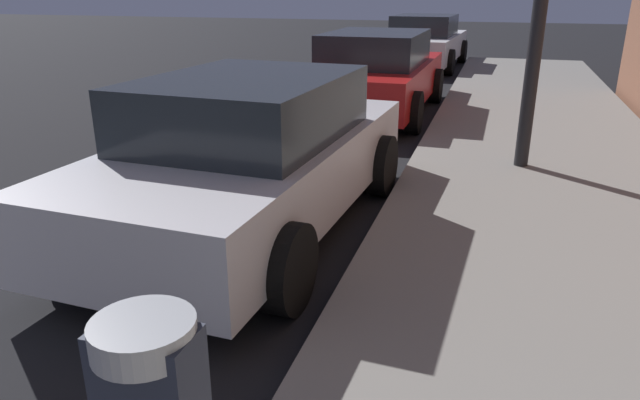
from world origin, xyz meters
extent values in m
cube|color=#232838|center=(4.40, 0.20, 1.44)|extent=(0.19, 0.11, 0.30)
cylinder|color=#999EA5|center=(4.40, 0.20, 1.58)|extent=(0.19, 0.19, 0.06)
cube|color=black|center=(4.35, 0.20, 1.48)|extent=(0.01, 0.08, 0.11)
cube|color=#B7B7BF|center=(2.85, 4.19, 0.57)|extent=(2.01, 4.31, 0.64)
cube|color=#1E2328|center=(2.85, 4.18, 1.15)|extent=(1.69, 2.23, 0.56)
cylinder|color=black|center=(2.01, 5.55, 0.33)|extent=(0.25, 0.67, 0.66)
cylinder|color=black|center=(3.83, 5.45, 0.33)|extent=(0.25, 0.67, 0.66)
cylinder|color=black|center=(1.87, 2.93, 0.33)|extent=(0.25, 0.67, 0.66)
cylinder|color=black|center=(3.69, 2.84, 0.33)|extent=(0.25, 0.67, 0.66)
cube|color=maroon|center=(2.85, 9.76, 0.57)|extent=(1.85, 4.39, 0.64)
cube|color=#1E2328|center=(2.85, 9.66, 1.15)|extent=(1.61, 2.29, 0.56)
cylinder|color=black|center=(1.95, 11.13, 0.33)|extent=(0.23, 0.66, 0.66)
cylinder|color=black|center=(3.77, 11.11, 0.33)|extent=(0.23, 0.66, 0.66)
cylinder|color=black|center=(1.93, 8.41, 0.33)|extent=(0.23, 0.66, 0.66)
cylinder|color=black|center=(3.75, 8.40, 0.33)|extent=(0.23, 0.66, 0.66)
cube|color=silver|center=(2.85, 16.43, 0.57)|extent=(1.98, 4.63, 0.64)
cube|color=#1E2328|center=(2.84, 16.25, 1.15)|extent=(1.65, 2.15, 0.56)
cylinder|color=black|center=(2.01, 17.89, 0.33)|extent=(0.25, 0.67, 0.66)
cylinder|color=black|center=(3.81, 17.81, 0.33)|extent=(0.25, 0.67, 0.66)
cylinder|color=black|center=(1.89, 15.06, 0.33)|extent=(0.25, 0.67, 0.66)
cylinder|color=black|center=(3.69, 14.98, 0.33)|extent=(0.25, 0.67, 0.66)
camera|label=1|loc=(4.96, -0.55, 2.17)|focal=32.63mm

